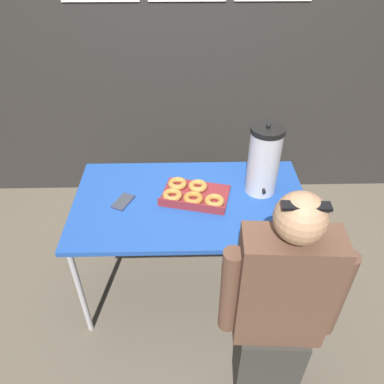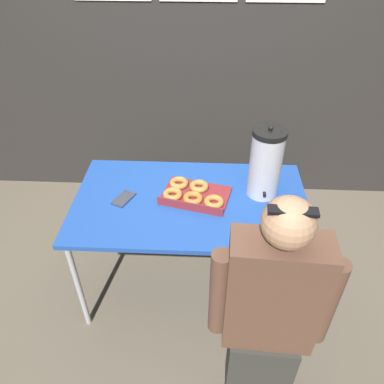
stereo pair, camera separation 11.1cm
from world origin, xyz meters
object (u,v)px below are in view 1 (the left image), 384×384
Objects in this scene: donut_box at (193,194)px; coffee_urn at (264,160)px; person_seated at (278,314)px; cell_phone at (123,202)px.

donut_box is 0.43m from coffee_urn.
coffee_urn is at bearing -89.36° from person_seated.
person_seated is (0.74, -0.66, -0.10)m from cell_phone.
coffee_urn is (0.39, 0.06, 0.18)m from donut_box.
coffee_urn reaches higher than cell_phone.
coffee_urn is 0.82m from person_seated.
person_seated is at bearing -16.90° from cell_phone.
person_seated is at bearing -49.42° from donut_box.
donut_box is at bearing -170.94° from coffee_urn.
cell_phone is at bearing -172.71° from coffee_urn.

